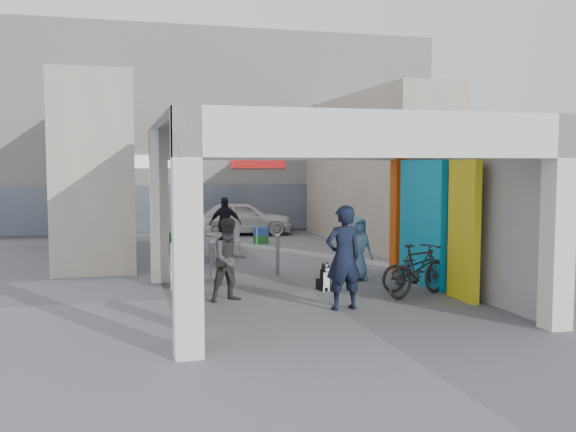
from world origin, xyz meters
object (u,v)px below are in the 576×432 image
object	(u,v)px
man_with_dog	(343,258)
bicycle_rear	(418,270)
cafe_set	(213,248)
man_back_turned	(230,260)
white_van	(242,218)
bicycle_front	(416,269)
border_collie	(324,279)
produce_stand	(180,249)
man_crates	(225,224)
man_elderly	(358,248)

from	to	relation	value
man_with_dog	bicycle_rear	bearing A→B (deg)	-165.52
cafe_set	man_back_turned	world-z (taller)	man_back_turned
bicycle_rear	white_van	world-z (taller)	white_van
man_with_dog	bicycle_front	distance (m)	2.56
border_collie	produce_stand	bearing A→B (deg)	108.70
produce_stand	border_collie	world-z (taller)	produce_stand
bicycle_rear	cafe_set	bearing A→B (deg)	4.19
produce_stand	bicycle_rear	size ratio (longest dim) A/B	0.62
white_van	produce_stand	bearing A→B (deg)	160.18
man_crates	produce_stand	bearing A→B (deg)	49.51
cafe_set	white_van	size ratio (longest dim) A/B	0.40
man_elderly	white_van	xyz separation A→B (m)	(-0.77, 10.23, -0.10)
cafe_set	man_back_turned	size ratio (longest dim) A/B	0.93
white_van	man_elderly	bearing A→B (deg)	-168.76
cafe_set	man_back_turned	bearing A→B (deg)	-94.90
cafe_set	bicycle_front	xyz separation A→B (m)	(3.58, -5.52, 0.14)
border_collie	white_van	bearing A→B (deg)	81.83
man_with_dog	man_elderly	size ratio (longest dim) A/B	1.31
man_elderly	bicycle_front	world-z (taller)	man_elderly
produce_stand	border_collie	distance (m)	6.01
white_van	bicycle_front	bearing A→B (deg)	-165.53
border_collie	bicycle_front	size ratio (longest dim) A/B	0.35
cafe_set	white_van	world-z (taller)	white_van
cafe_set	man_with_dog	bearing A→B (deg)	-78.17
bicycle_front	white_van	bearing A→B (deg)	-4.29
bicycle_rear	white_van	xyz separation A→B (m)	(-1.29, 12.31, 0.10)
bicycle_front	produce_stand	bearing A→B (deg)	25.06
cafe_set	produce_stand	bearing A→B (deg)	154.74
man_with_dog	man_elderly	world-z (taller)	man_with_dog
man_elderly	man_crates	xyz separation A→B (m)	(-2.14, 5.88, 0.10)
produce_stand	bicycle_rear	distance (m)	7.77
bicycle_rear	white_van	bearing A→B (deg)	-18.27
border_collie	bicycle_rear	xyz separation A→B (m)	(1.66, -1.09, 0.30)
bicycle_rear	man_back_turned	bearing A→B (deg)	57.19
man_crates	bicycle_rear	bearing A→B (deg)	115.43
man_with_dog	white_van	world-z (taller)	man_with_dog
man_crates	white_van	world-z (taller)	man_crates
man_with_dog	man_back_turned	size ratio (longest dim) A/B	1.18
man_with_dog	bicycle_rear	size ratio (longest dim) A/B	1.07
man_with_dog	bicycle_rear	distance (m)	2.06
produce_stand	bicycle_front	bearing A→B (deg)	-45.00
man_elderly	white_van	distance (m)	10.26
cafe_set	man_elderly	world-z (taller)	man_elderly
produce_stand	man_with_dog	xyz separation A→B (m)	(2.31, -7.25, 0.68)
man_elderly	white_van	bearing A→B (deg)	85.62
border_collie	white_van	world-z (taller)	white_van
border_collie	man_back_turned	world-z (taller)	man_back_turned
man_with_dog	man_crates	distance (m)	8.70
produce_stand	white_van	world-z (taller)	white_van
man_with_dog	white_van	xyz separation A→B (m)	(0.60, 13.02, -0.33)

